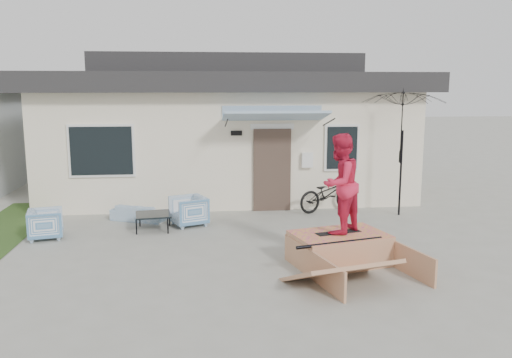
{
  "coord_description": "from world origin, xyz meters",
  "views": [
    {
      "loc": [
        -0.83,
        -8.57,
        3.14
      ],
      "look_at": [
        0.3,
        1.8,
        1.3
      ],
      "focal_mm": 36.8,
      "sensor_mm": 36.0,
      "label": 1
    }
  ],
  "objects": [
    {
      "name": "skater",
      "position": [
        1.63,
        0.33,
        1.48
      ],
      "size": [
        1.09,
        1.08,
        1.78
      ],
      "primitive_type": "imported",
      "rotation": [
        0.0,
        0.0,
        3.89
      ],
      "color": "red",
      "rests_on": "skateboard"
    },
    {
      "name": "patio_umbrella",
      "position": [
        4.07,
        3.65,
        1.75
      ],
      "size": [
        2.36,
        2.24,
        2.2
      ],
      "color": "black",
      "rests_on": "ground"
    },
    {
      "name": "armchair_left",
      "position": [
        -4.05,
        2.46,
        0.35
      ],
      "size": [
        0.76,
        0.8,
        0.69
      ],
      "primitive_type": "imported",
      "rotation": [
        0.0,
        0.0,
        1.79
      ],
      "color": "teal",
      "rests_on": "ground"
    },
    {
      "name": "ground",
      "position": [
        0.0,
        0.0,
        0.0
      ],
      "size": [
        90.0,
        90.0,
        0.0
      ],
      "primitive_type": "plane",
      "color": "gray",
      "rests_on": "ground"
    },
    {
      "name": "loveseat",
      "position": [
        -2.28,
        3.79,
        0.25
      ],
      "size": [
        1.35,
        0.88,
        0.51
      ],
      "primitive_type": "imported",
      "rotation": [
        0.0,
        0.0,
        2.72
      ],
      "color": "teal",
      "rests_on": "ground"
    },
    {
      "name": "armchair_right",
      "position": [
        -1.1,
        3.2,
        0.37
      ],
      "size": [
        0.91,
        0.93,
        0.75
      ],
      "primitive_type": "imported",
      "rotation": [
        0.0,
        0.0,
        -1.18
      ],
      "color": "teal",
      "rests_on": "ground"
    },
    {
      "name": "coffee_table",
      "position": [
        -1.87,
        2.89,
        0.18
      ],
      "size": [
        0.84,
        0.84,
        0.37
      ],
      "primitive_type": "cube",
      "rotation": [
        0.0,
        0.0,
        0.13
      ],
      "color": "black",
      "rests_on": "ground"
    },
    {
      "name": "skate_ramp",
      "position": [
        1.64,
        0.28,
        0.27
      ],
      "size": [
        2.11,
        2.5,
        0.54
      ],
      "primitive_type": null,
      "rotation": [
        0.0,
        0.0,
        0.25
      ],
      "color": "#B07957",
      "rests_on": "ground"
    },
    {
      "name": "house",
      "position": [
        0.0,
        7.99,
        1.94
      ],
      "size": [
        10.8,
        8.49,
        4.1
      ],
      "color": "beige",
      "rests_on": "ground"
    },
    {
      "name": "skateboard",
      "position": [
        1.63,
        0.33,
        0.57
      ],
      "size": [
        0.87,
        0.43,
        0.05
      ],
      "primitive_type": "cube",
      "rotation": [
        0.0,
        0.0,
        0.27
      ],
      "color": "black",
      "rests_on": "skate_ramp"
    },
    {
      "name": "bicycle",
      "position": [
        2.41,
        4.25,
        0.55
      ],
      "size": [
        1.82,
        1.25,
        1.1
      ],
      "primitive_type": "imported",
      "rotation": [
        0.0,
        0.0,
        1.99
      ],
      "color": "black",
      "rests_on": "ground"
    }
  ]
}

